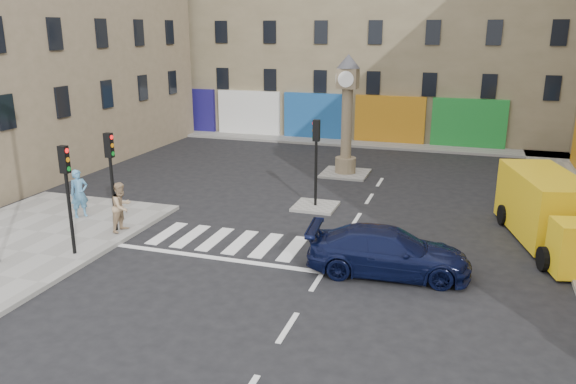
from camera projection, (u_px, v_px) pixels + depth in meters
The scene contains 14 objects.
ground at pixel (309, 294), 16.36m from camera, with size 120.00×120.00×0.00m, color black.
sidewalk_far at pixel (342, 142), 37.79m from camera, with size 32.00×2.40×0.15m, color gray.
island_near at pixel (315, 206), 24.24m from camera, with size 1.80×1.80×0.12m, color gray.
island_far at pixel (345, 173), 29.72m from camera, with size 2.40×2.40×0.12m, color gray.
building_far at pixel (363, 13), 40.71m from camera, with size 32.00×10.00×17.00m, color #88795A.
building_left at pixel (38, 27), 30.84m from camera, with size 8.00×20.00×15.00m, color #857257.
traffic_light_left_near at pixel (67, 183), 18.27m from camera, with size 0.28×0.22×3.70m.
traffic_light_left_far at pixel (111, 166), 20.46m from camera, with size 0.28×0.22×3.70m.
traffic_light_island at pixel (316, 149), 23.53m from camera, with size 0.28×0.22×3.70m.
clock_pillar at pixel (347, 108), 28.73m from camera, with size 1.20×1.20×6.10m.
navy_sedan at pixel (388, 252), 17.57m from camera, with size 2.06×5.07×1.47m, color black.
yellow_van at pixel (549, 211), 20.00m from camera, with size 3.50×6.85×2.39m.
pedestrian_blue at pixel (79, 193), 22.38m from camera, with size 0.71×0.46×1.94m, color #518EBB.
pedestrian_tan at pixel (122, 207), 20.82m from camera, with size 0.91×0.71×1.87m, color tan.
Camera 1 is at (4.00, -14.33, 7.47)m, focal length 35.00 mm.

